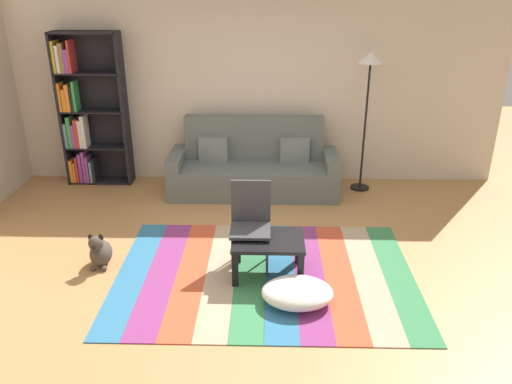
{
  "coord_description": "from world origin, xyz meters",
  "views": [
    {
      "loc": [
        0.17,
        -4.5,
        2.8
      ],
      "look_at": [
        0.05,
        0.47,
        0.65
      ],
      "focal_mm": 35.73,
      "sensor_mm": 36.0,
      "label": 1
    }
  ],
  "objects_px": {
    "dog": "(100,252)",
    "tv_remote": "(261,237)",
    "bookshelf": "(85,115)",
    "pouf": "(297,293)",
    "standing_lamp": "(369,76)",
    "folding_chair": "(251,218)",
    "couch": "(254,168)",
    "coffee_table": "(268,245)"
  },
  "relations": [
    {
      "from": "dog",
      "to": "tv_remote",
      "type": "bearing_deg",
      "value": -3.65
    },
    {
      "from": "coffee_table",
      "to": "pouf",
      "type": "xyz_separation_m",
      "value": [
        0.27,
        -0.48,
        -0.22
      ]
    },
    {
      "from": "couch",
      "to": "dog",
      "type": "height_order",
      "value": "couch"
    },
    {
      "from": "dog",
      "to": "standing_lamp",
      "type": "distance_m",
      "value": 3.95
    },
    {
      "from": "coffee_table",
      "to": "standing_lamp",
      "type": "relative_size",
      "value": 0.38
    },
    {
      "from": "coffee_table",
      "to": "folding_chair",
      "type": "relative_size",
      "value": 0.78
    },
    {
      "from": "pouf",
      "to": "standing_lamp",
      "type": "relative_size",
      "value": 0.35
    },
    {
      "from": "bookshelf",
      "to": "tv_remote",
      "type": "xyz_separation_m",
      "value": [
        2.46,
        -2.4,
        -0.57
      ]
    },
    {
      "from": "pouf",
      "to": "tv_remote",
      "type": "xyz_separation_m",
      "value": [
        -0.34,
        0.51,
        0.3
      ]
    },
    {
      "from": "couch",
      "to": "bookshelf",
      "type": "relative_size",
      "value": 1.08
    },
    {
      "from": "bookshelf",
      "to": "pouf",
      "type": "xyz_separation_m",
      "value": [
        2.81,
        -2.9,
        -0.87
      ]
    },
    {
      "from": "bookshelf",
      "to": "standing_lamp",
      "type": "distance_m",
      "value": 3.87
    },
    {
      "from": "pouf",
      "to": "tv_remote",
      "type": "distance_m",
      "value": 0.68
    },
    {
      "from": "pouf",
      "to": "tv_remote",
      "type": "relative_size",
      "value": 4.36
    },
    {
      "from": "couch",
      "to": "tv_remote",
      "type": "bearing_deg",
      "value": -86.52
    },
    {
      "from": "pouf",
      "to": "folding_chair",
      "type": "xyz_separation_m",
      "value": [
        -0.45,
        0.68,
        0.42
      ]
    },
    {
      "from": "folding_chair",
      "to": "couch",
      "type": "bearing_deg",
      "value": 134.48
    },
    {
      "from": "bookshelf",
      "to": "dog",
      "type": "bearing_deg",
      "value": -70.55
    },
    {
      "from": "dog",
      "to": "couch",
      "type": "bearing_deg",
      "value": 52.81
    },
    {
      "from": "coffee_table",
      "to": "tv_remote",
      "type": "height_order",
      "value": "tv_remote"
    },
    {
      "from": "coffee_table",
      "to": "tv_remote",
      "type": "distance_m",
      "value": 0.11
    },
    {
      "from": "couch",
      "to": "pouf",
      "type": "xyz_separation_m",
      "value": [
        0.47,
        -2.62,
        -0.22
      ]
    },
    {
      "from": "bookshelf",
      "to": "pouf",
      "type": "bearing_deg",
      "value": -45.98
    },
    {
      "from": "pouf",
      "to": "couch",
      "type": "bearing_deg",
      "value": 100.22
    },
    {
      "from": "dog",
      "to": "folding_chair",
      "type": "bearing_deg",
      "value": 2.63
    },
    {
      "from": "pouf",
      "to": "dog",
      "type": "bearing_deg",
      "value": 162.97
    },
    {
      "from": "bookshelf",
      "to": "folding_chair",
      "type": "relative_size",
      "value": 2.33
    },
    {
      "from": "dog",
      "to": "tv_remote",
      "type": "distance_m",
      "value": 1.67
    },
    {
      "from": "tv_remote",
      "to": "folding_chair",
      "type": "bearing_deg",
      "value": 123.56
    },
    {
      "from": "bookshelf",
      "to": "tv_remote",
      "type": "relative_size",
      "value": 13.99
    },
    {
      "from": "dog",
      "to": "pouf",
      "type": "bearing_deg",
      "value": -17.03
    },
    {
      "from": "couch",
      "to": "standing_lamp",
      "type": "relative_size",
      "value": 1.21
    },
    {
      "from": "standing_lamp",
      "to": "tv_remote",
      "type": "xyz_separation_m",
      "value": [
        -1.36,
        -2.23,
        -1.15
      ]
    },
    {
      "from": "pouf",
      "to": "standing_lamp",
      "type": "height_order",
      "value": "standing_lamp"
    },
    {
      "from": "bookshelf",
      "to": "pouf",
      "type": "height_order",
      "value": "bookshelf"
    },
    {
      "from": "folding_chair",
      "to": "bookshelf",
      "type": "bearing_deg",
      "value": -179.52
    },
    {
      "from": "bookshelf",
      "to": "pouf",
      "type": "distance_m",
      "value": 4.13
    },
    {
      "from": "folding_chair",
      "to": "standing_lamp",
      "type": "bearing_deg",
      "value": 98.32
    },
    {
      "from": "couch",
      "to": "folding_chair",
      "type": "xyz_separation_m",
      "value": [
        0.02,
        -1.94,
        0.2
      ]
    },
    {
      "from": "pouf",
      "to": "standing_lamp",
      "type": "distance_m",
      "value": 3.26
    },
    {
      "from": "coffee_table",
      "to": "pouf",
      "type": "relative_size",
      "value": 1.08
    },
    {
      "from": "couch",
      "to": "pouf",
      "type": "bearing_deg",
      "value": -79.78
    }
  ]
}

